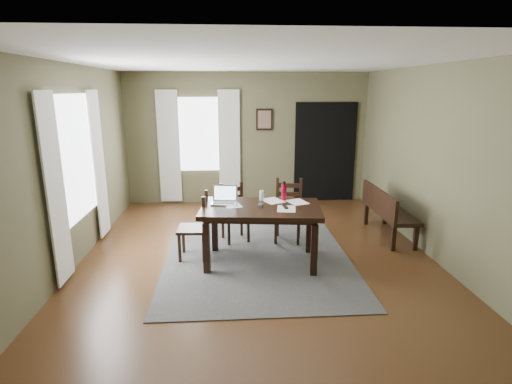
{
  "coord_description": "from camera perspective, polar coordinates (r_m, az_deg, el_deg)",
  "views": [
    {
      "loc": [
        -0.37,
        -5.33,
        2.36
      ],
      "look_at": [
        0.0,
        0.3,
        0.9
      ],
      "focal_mm": 28.0,
      "sensor_mm": 36.0,
      "label": 1
    }
  ],
  "objects": [
    {
      "name": "ground",
      "position": [
        5.85,
        0.2,
        -9.36
      ],
      "size": [
        5.0,
        6.0,
        0.01
      ],
      "color": "#492C16"
    },
    {
      "name": "room_shell",
      "position": [
        5.37,
        0.21,
        8.55
      ],
      "size": [
        5.02,
        6.02,
        2.71
      ],
      "color": "brown",
      "rests_on": "ground"
    },
    {
      "name": "rug",
      "position": [
        5.84,
        0.2,
        -9.27
      ],
      "size": [
        2.6,
        3.2,
        0.01
      ],
      "color": "#404040",
      "rests_on": "ground"
    },
    {
      "name": "dining_table",
      "position": [
        5.44,
        0.72,
        -3.1
      ],
      "size": [
        1.7,
        1.14,
        0.8
      ],
      "rotation": [
        0.0,
        0.0,
        -0.11
      ],
      "color": "black",
      "rests_on": "rug"
    },
    {
      "name": "chair_end",
      "position": [
        5.73,
        -8.52,
        -4.95
      ],
      "size": [
        0.44,
        0.44,
        0.95
      ],
      "rotation": [
        0.0,
        0.0,
        -1.62
      ],
      "color": "black",
      "rests_on": "rug"
    },
    {
      "name": "chair_back_left",
      "position": [
        6.36,
        -3.15,
        -3.02
      ],
      "size": [
        0.5,
        0.5,
        0.91
      ],
      "rotation": [
        0.0,
        0.0,
        0.31
      ],
      "color": "black",
      "rests_on": "rug"
    },
    {
      "name": "chair_back_right",
      "position": [
        6.35,
        4.62,
        -2.75
      ],
      "size": [
        0.51,
        0.51,
        0.98
      ],
      "rotation": [
        0.0,
        0.0,
        -0.2
      ],
      "color": "black",
      "rests_on": "rug"
    },
    {
      "name": "bench",
      "position": [
        6.82,
        18.08,
        -2.24
      ],
      "size": [
        0.46,
        1.42,
        0.8
      ],
      "rotation": [
        0.0,
        0.0,
        1.57
      ],
      "color": "black",
      "rests_on": "ground"
    },
    {
      "name": "laptop",
      "position": [
        5.59,
        -4.51,
        -0.93
      ],
      "size": [
        0.38,
        0.32,
        0.24
      ],
      "rotation": [
        0.0,
        0.0,
        -0.13
      ],
      "color": "#B7B7BC",
      "rests_on": "dining_table"
    },
    {
      "name": "computer_mouse",
      "position": [
        5.41,
        0.67,
        -1.92
      ],
      "size": [
        0.08,
        0.11,
        0.03
      ],
      "primitive_type": "cube",
      "rotation": [
        0.0,
        0.0,
        -0.31
      ],
      "color": "#3F3F42",
      "rests_on": "dining_table"
    },
    {
      "name": "tv_remote",
      "position": [
        5.38,
        4.17,
        -2.12
      ],
      "size": [
        0.07,
        0.18,
        0.02
      ],
      "primitive_type": "cube",
      "rotation": [
        0.0,
        0.0,
        0.13
      ],
      "color": "black",
      "rests_on": "dining_table"
    },
    {
      "name": "drinking_glass",
      "position": [
        5.69,
        0.82,
        -0.5
      ],
      "size": [
        0.07,
        0.07,
        0.14
      ],
      "primitive_type": "cylinder",
      "rotation": [
        0.0,
        0.0,
        -0.15
      ],
      "color": "silver",
      "rests_on": "dining_table"
    },
    {
      "name": "water_bottle",
      "position": [
        5.72,
        4.0,
        0.08
      ],
      "size": [
        0.09,
        0.09,
        0.27
      ],
      "rotation": [
        0.0,
        0.0,
        0.16
      ],
      "color": "#A10C27",
      "rests_on": "dining_table"
    },
    {
      "name": "paper_a",
      "position": [
        5.47,
        -3.34,
        -1.9
      ],
      "size": [
        0.27,
        0.32,
        0.0
      ],
      "primitive_type": "cube",
      "rotation": [
        0.0,
        0.0,
        0.24
      ],
      "color": "white",
      "rests_on": "dining_table"
    },
    {
      "name": "paper_b",
      "position": [
        5.32,
        4.36,
        -2.41
      ],
      "size": [
        0.28,
        0.34,
        0.0
      ],
      "primitive_type": "cube",
      "rotation": [
        0.0,
        0.0,
        -0.16
      ],
      "color": "white",
      "rests_on": "dining_table"
    },
    {
      "name": "paper_c",
      "position": [
        5.69,
        2.42,
        -1.24
      ],
      "size": [
        0.37,
        0.4,
        0.0
      ],
      "primitive_type": "cube",
      "rotation": [
        0.0,
        0.0,
        0.47
      ],
      "color": "white",
      "rests_on": "dining_table"
    },
    {
      "name": "paper_d",
      "position": [
        5.65,
        5.93,
        -1.43
      ],
      "size": [
        0.32,
        0.37,
        0.0
      ],
      "primitive_type": "cube",
      "rotation": [
        0.0,
        0.0,
        0.33
      ],
      "color": "white",
      "rests_on": "dining_table"
    },
    {
      "name": "window_left",
      "position": [
        5.99,
        -24.33,
        4.47
      ],
      "size": [
        0.01,
        1.3,
        1.7
      ],
      "color": "white",
      "rests_on": "ground"
    },
    {
      "name": "window_back",
      "position": [
        8.38,
        -8.15,
        8.13
      ],
      "size": [
        1.0,
        0.01,
        1.5
      ],
      "color": "white",
      "rests_on": "ground"
    },
    {
      "name": "curtain_left_near",
      "position": [
        5.27,
        -26.75,
        0.21
      ],
      "size": [
        0.03,
        0.48,
        2.3
      ],
      "color": "silver",
      "rests_on": "ground"
    },
    {
      "name": "curtain_left_far",
      "position": [
        6.78,
        -21.53,
        3.64
      ],
      "size": [
        0.03,
        0.48,
        2.3
      ],
      "color": "silver",
      "rests_on": "ground"
    },
    {
      "name": "curtain_back_left",
      "position": [
        8.45,
        -12.32,
        6.28
      ],
      "size": [
        0.44,
        0.03,
        2.3
      ],
      "color": "silver",
      "rests_on": "ground"
    },
    {
      "name": "curtain_back_right",
      "position": [
        8.35,
        -3.83,
        6.49
      ],
      "size": [
        0.44,
        0.03,
        2.3
      ],
      "color": "silver",
      "rests_on": "ground"
    },
    {
      "name": "framed_picture",
      "position": [
        8.35,
        1.2,
        10.32
      ],
      "size": [
        0.34,
        0.03,
        0.44
      ],
      "color": "black",
      "rests_on": "ground"
    },
    {
      "name": "doorway_back",
      "position": [
        8.65,
        9.83,
        5.58
      ],
      "size": [
        1.3,
        0.03,
        2.1
      ],
      "color": "black",
      "rests_on": "ground"
    }
  ]
}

